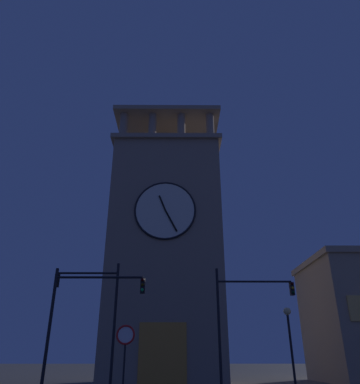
% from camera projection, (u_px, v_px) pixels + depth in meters
% --- Properties ---
extents(clocktower, '(9.43, 9.04, 24.76)m').
position_uv_depth(clocktower, '(166.00, 253.00, 31.33)').
color(clocktower, gray).
rests_on(clocktower, ground_plane).
extents(traffic_signal_near, '(4.61, 0.41, 6.72)m').
position_uv_depth(traffic_signal_near, '(242.00, 309.00, 21.26)').
color(traffic_signal_near, black).
rests_on(traffic_signal_near, ground_plane).
extents(traffic_signal_mid, '(4.65, 0.41, 6.03)m').
position_uv_depth(traffic_signal_mid, '(82.00, 308.00, 18.25)').
color(traffic_signal_mid, black).
rests_on(traffic_signal_mid, ground_plane).
extents(traffic_signal_far, '(3.68, 0.41, 6.86)m').
position_uv_depth(traffic_signal_far, '(97.00, 306.00, 20.63)').
color(traffic_signal_far, black).
rests_on(traffic_signal_far, ground_plane).
extents(street_lamp, '(0.44, 0.44, 4.55)m').
position_uv_depth(street_lamp, '(289.00, 331.00, 21.44)').
color(street_lamp, black).
rests_on(street_lamp, ground_plane).
extents(no_horn_sign, '(0.78, 0.14, 3.05)m').
position_uv_depth(no_horn_sign, '(125.00, 342.00, 15.00)').
color(no_horn_sign, black).
rests_on(no_horn_sign, ground_plane).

